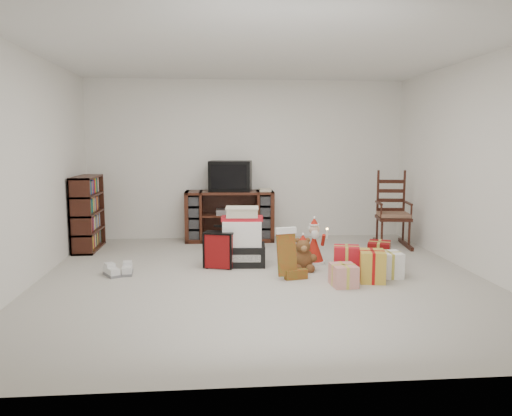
# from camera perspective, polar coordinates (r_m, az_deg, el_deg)

# --- Properties ---
(room) EXTENTS (5.01, 5.01, 2.51)m
(room) POSITION_cam_1_polar(r_m,az_deg,el_deg) (5.49, 0.73, 4.61)
(room) COLOR beige
(room) RESTS_ON ground
(tv_stand) EXTENTS (1.37, 0.52, 0.78)m
(tv_stand) POSITION_cam_1_polar(r_m,az_deg,el_deg) (7.77, -3.04, -0.90)
(tv_stand) COLOR #421F12
(tv_stand) RESTS_ON floor
(bookshelf) EXTENTS (0.29, 0.86, 1.05)m
(bookshelf) POSITION_cam_1_polar(r_m,az_deg,el_deg) (7.50, -18.67, -0.68)
(bookshelf) COLOR #36150E
(bookshelf) RESTS_ON floor
(rocking_chair) EXTENTS (0.56, 0.82, 1.16)m
(rocking_chair) POSITION_cam_1_polar(r_m,az_deg,el_deg) (7.67, 15.25, -1.22)
(rocking_chair) COLOR #36150E
(rocking_chair) RESTS_ON floor
(gift_pile) EXTENTS (0.60, 0.45, 0.71)m
(gift_pile) POSITION_cam_1_polar(r_m,az_deg,el_deg) (6.24, -1.59, -3.71)
(gift_pile) COLOR black
(gift_pile) RESTS_ON floor
(red_suitcase) EXTENTS (0.38, 0.27, 0.52)m
(red_suitcase) POSITION_cam_1_polar(r_m,az_deg,el_deg) (6.12, -4.22, -4.78)
(red_suitcase) COLOR maroon
(red_suitcase) RESTS_ON floor
(stocking) EXTENTS (0.30, 0.18, 0.59)m
(stocking) POSITION_cam_1_polar(r_m,az_deg,el_deg) (5.61, 3.53, -5.17)
(stocking) COLOR #0D7921
(stocking) RESTS_ON floor
(teddy_bear) EXTENTS (0.26, 0.23, 0.39)m
(teddy_bear) POSITION_cam_1_polar(r_m,az_deg,el_deg) (6.03, 5.33, -5.50)
(teddy_bear) COLOR brown
(teddy_bear) RESTS_ON floor
(santa_figurine) EXTENTS (0.29, 0.27, 0.59)m
(santa_figurine) POSITION_cam_1_polar(r_m,az_deg,el_deg) (6.35, 6.64, -4.34)
(santa_figurine) COLOR #A71C12
(santa_figurine) RESTS_ON floor
(mrs_claus_figurine) EXTENTS (0.26, 0.25, 0.54)m
(mrs_claus_figurine) POSITION_cam_1_polar(r_m,az_deg,el_deg) (6.46, -2.28, -4.27)
(mrs_claus_figurine) COLOR #A71C12
(mrs_claus_figurine) RESTS_ON floor
(sneaker_pair) EXTENTS (0.37, 0.30, 0.10)m
(sneaker_pair) POSITION_cam_1_polar(r_m,az_deg,el_deg) (6.03, -15.33, -6.93)
(sneaker_pair) COLOR silver
(sneaker_pair) RESTS_ON floor
(gift_cluster) EXTENTS (0.82, 1.14, 0.28)m
(gift_cluster) POSITION_cam_1_polar(r_m,az_deg,el_deg) (5.89, 12.44, -6.30)
(gift_cluster) COLOR red
(gift_cluster) RESTS_ON floor
(crt_television) EXTENTS (0.69, 0.54, 0.47)m
(crt_television) POSITION_cam_1_polar(r_m,az_deg,el_deg) (7.72, -2.93, 3.68)
(crt_television) COLOR black
(crt_television) RESTS_ON tv_stand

